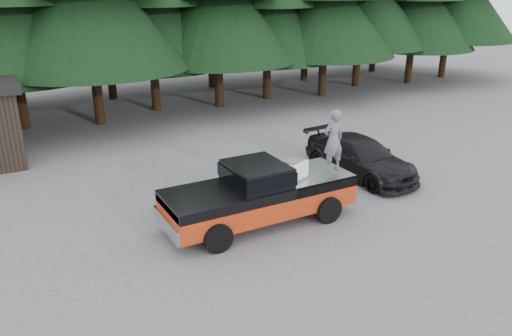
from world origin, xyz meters
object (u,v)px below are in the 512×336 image
air_compressor (292,170)px  man_on_bed (333,140)px  pickup_truck (259,202)px  parked_car (360,157)px

air_compressor → man_on_bed: 1.65m
man_on_bed → air_compressor: bearing=0.6°
pickup_truck → man_on_bed: size_ratio=3.05×
air_compressor → parked_car: size_ratio=0.16×
air_compressor → man_on_bed: bearing=-22.5°
pickup_truck → man_on_bed: man_on_bed is taller
pickup_truck → air_compressor: (1.02, -0.22, 0.93)m
parked_car → pickup_truck: bearing=-167.1°
air_compressor → parked_car: 4.75m
pickup_truck → parked_car: parked_car is taller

